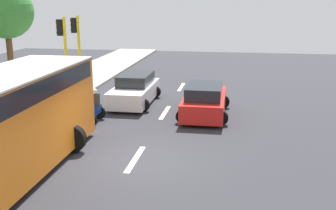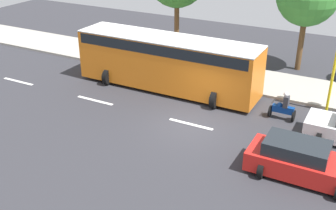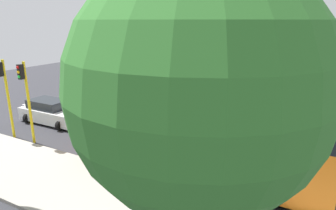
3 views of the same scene
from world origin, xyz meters
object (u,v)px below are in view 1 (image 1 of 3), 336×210
at_px(car_white, 135,90).
at_px(traffic_light_midblock, 64,50).
at_px(motorcycle, 95,109).
at_px(traffic_light_corner, 77,46).
at_px(street_tree_center, 6,12).
at_px(car_red, 204,101).

distance_m(car_white, traffic_light_midblock, 4.13).
height_order(motorcycle, traffic_light_corner, traffic_light_corner).
relative_size(motorcycle, traffic_light_corner, 0.34).
bearing_deg(motorcycle, traffic_light_corner, -60.02).
relative_size(car_white, street_tree_center, 0.73).
bearing_deg(car_red, traffic_light_midblock, 0.27).
height_order(car_white, traffic_light_midblock, traffic_light_midblock).
xyz_separation_m(car_white, motorcycle, (0.90, 3.70, -0.07)).
distance_m(car_white, motorcycle, 3.80).
distance_m(traffic_light_corner, traffic_light_midblock, 1.71).
xyz_separation_m(motorcycle, traffic_light_midblock, (2.08, -1.89, 2.29)).
relative_size(car_white, motorcycle, 2.96).
xyz_separation_m(car_red, motorcycle, (4.67, 1.92, -0.07)).
bearing_deg(street_tree_center, traffic_light_midblock, 142.65).
distance_m(car_red, motorcycle, 5.05).
xyz_separation_m(traffic_light_corner, street_tree_center, (5.07, -2.15, 1.65)).
distance_m(motorcycle, traffic_light_midblock, 3.62).
relative_size(car_red, traffic_light_corner, 0.99).
relative_size(car_white, traffic_light_midblock, 1.01).
bearing_deg(car_red, traffic_light_corner, -14.00).
bearing_deg(traffic_light_midblock, traffic_light_corner, -90.00).
xyz_separation_m(car_red, traffic_light_corner, (6.75, -1.68, 2.22)).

